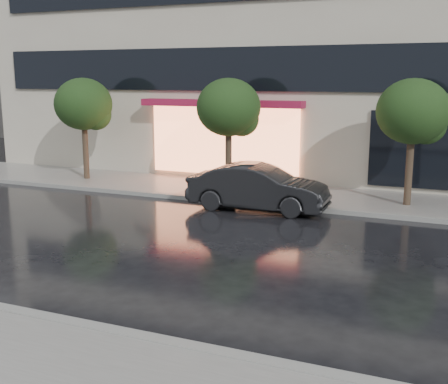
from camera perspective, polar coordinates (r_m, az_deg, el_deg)
The scene contains 9 objects.
ground at distance 9.85m, azimuth -5.61°, elevation -12.53°, with size 120.00×120.00×0.00m, color black.
sidewalk_far at distance 19.06m, azimuth 9.12°, elevation -0.51°, with size 60.00×3.50×0.12m, color slate.
curb_near at distance 9.04m, azimuth -8.71°, elevation -14.45°, with size 60.00×0.25×0.14m, color gray.
curb_far at distance 17.40m, azimuth 7.75°, elevation -1.60°, with size 60.00×0.25×0.14m, color gray.
bg_building_left at distance 46.87m, azimuth -21.51°, elevation 13.27°, with size 14.00×10.00×12.00m, color #59544F.
tree_far_west at distance 22.31m, azimuth -13.92°, elevation 8.47°, with size 2.20×2.20×3.99m.
tree_mid_west at distance 19.36m, azimuth 0.67°, elevation 8.38°, with size 2.20×2.20×3.99m.
tree_mid_east at distance 17.99m, azimuth 18.83°, elevation 7.51°, with size 2.20×2.20×3.99m.
parked_car at distance 17.15m, azimuth 3.48°, elevation 0.45°, with size 1.49×4.26×1.41m, color black.
Camera 1 is at (4.32, -7.88, 4.02)m, focal length 45.00 mm.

